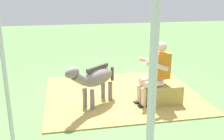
# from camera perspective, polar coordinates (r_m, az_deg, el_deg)

# --- Properties ---
(ground_plane) EXTENTS (24.00, 24.00, 0.00)m
(ground_plane) POSITION_cam_1_polar(r_m,az_deg,el_deg) (5.95, 0.29, -5.50)
(ground_plane) COLOR #608C4C
(hay_patch) EXTENTS (3.32, 2.82, 0.02)m
(hay_patch) POSITION_cam_1_polar(r_m,az_deg,el_deg) (6.01, 2.11, -5.14)
(hay_patch) COLOR tan
(hay_patch) RESTS_ON ground
(hay_bale) EXTENTS (0.75, 0.48, 0.41)m
(hay_bale) POSITION_cam_1_polar(r_m,az_deg,el_deg) (5.62, 10.52, -4.95)
(hay_bale) COLOR tan
(hay_bale) RESTS_ON ground
(person_seated) EXTENTS (0.70, 0.48, 1.29)m
(person_seated) POSITION_cam_1_polar(r_m,az_deg,el_deg) (5.38, 9.30, -0.27)
(person_seated) COLOR beige
(person_seated) RESTS_ON ground
(pony_standing) EXTENTS (1.11, 1.01, 0.94)m
(pony_standing) POSITION_cam_1_polar(r_m,az_deg,el_deg) (5.29, -3.71, -1.81)
(pony_standing) COLOR slate
(pony_standing) RESTS_ON ground
(tent_pole_left) EXTENTS (0.06, 0.06, 2.60)m
(tent_pole_left) POSITION_cam_1_polar(r_m,az_deg,el_deg) (3.79, 8.33, 1.75)
(tent_pole_left) COLOR silver
(tent_pole_left) RESTS_ON ground
(tent_pole_right) EXTENTS (0.06, 0.06, 2.60)m
(tent_pole_right) POSITION_cam_1_polar(r_m,az_deg,el_deg) (3.71, -22.01, 0.28)
(tent_pole_right) COLOR silver
(tent_pole_right) RESTS_ON ground
(tent_pole_mid) EXTENTS (0.06, 0.06, 2.60)m
(tent_pole_mid) POSITION_cam_1_polar(r_m,az_deg,el_deg) (2.92, 8.97, -3.04)
(tent_pole_mid) COLOR silver
(tent_pole_mid) RESTS_ON ground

